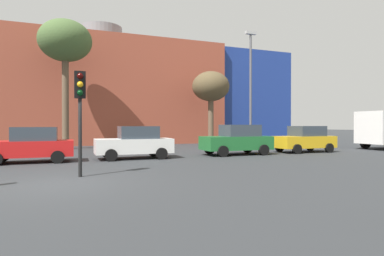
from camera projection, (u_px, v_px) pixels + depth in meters
name	position (u px, v px, depth m)	size (l,w,h in m)	color
ground_plane	(58.00, 184.00, 9.36)	(200.00, 200.00, 0.00)	#2D3033
building_backdrop	(102.00, 94.00, 32.57)	(38.98, 11.62, 11.78)	#9E4733
parked_car_2	(31.00, 145.00, 14.72)	(3.81, 1.87, 1.65)	red
parked_car_3	(135.00, 142.00, 16.47)	(3.89, 1.91, 1.69)	white
parked_car_4	(237.00, 140.00, 18.63)	(4.07, 2.00, 1.76)	#1E662D
parked_car_5	(305.00, 139.00, 20.41)	(3.89, 1.91, 1.69)	gold
traffic_light_island	(80.00, 99.00, 10.62)	(0.36, 0.36, 3.54)	black
bare_tree_0	(65.00, 43.00, 23.15)	(3.79, 3.79, 9.43)	brown
bare_tree_2	(211.00, 88.00, 27.30)	(3.21, 3.21, 6.37)	brown
street_lamp	(251.00, 83.00, 22.46)	(0.80, 0.24, 8.37)	#59595E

